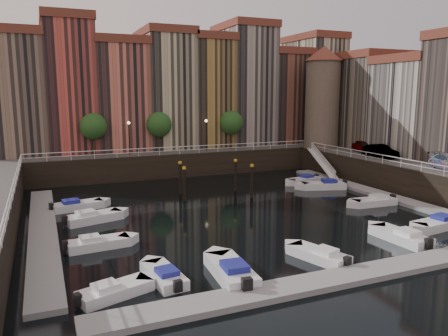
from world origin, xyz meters
name	(u,v)px	position (x,y,z in m)	size (l,w,h in m)	color
ground	(231,208)	(0.00, 0.00, 0.00)	(200.00, 200.00, 0.00)	black
quay_far	(160,156)	(0.00, 26.00, 1.50)	(80.00, 20.00, 3.00)	black
dock_left	(43,230)	(-16.20, -1.00, 0.17)	(2.00, 28.00, 0.35)	gray
dock_right	(376,193)	(16.20, -1.00, 0.17)	(2.00, 28.00, 0.35)	gray
dock_near	(350,276)	(0.00, -17.00, 0.17)	(30.00, 2.00, 0.35)	gray
mountains	(98,101)	(1.72, 110.00, 7.92)	(145.00, 100.00, 18.00)	#2D382D
far_terrace	(186,90)	(3.31, 23.50, 10.95)	(48.70, 10.30, 17.50)	#816652
right_terrace	(420,101)	(26.50, 3.80, 9.56)	(9.30, 24.30, 14.00)	#6C6252
corner_tower	(323,96)	(20.00, 14.50, 10.19)	(5.20, 5.20, 13.80)	#6B5B4C
promenade_trees	(164,125)	(-1.33, 18.20, 6.58)	(21.20, 3.20, 5.20)	black
street_lamps	(169,131)	(-1.00, 17.20, 5.90)	(10.36, 0.36, 4.18)	black
railings	(212,160)	(0.00, 4.88, 3.79)	(36.08, 34.04, 0.52)	white
gangway	(322,161)	(17.10, 10.00, 1.92)	(2.78, 8.32, 3.73)	white
mooring_pilings	(213,180)	(0.28, 5.26, 1.65)	(7.12, 4.98, 3.78)	black
boat_left_0	(114,291)	(-12.90, -14.03, 0.32)	(4.22, 2.64, 0.95)	white
boat_left_1	(97,243)	(-12.80, -6.14, 0.34)	(4.46, 1.92, 1.01)	white
boat_left_2	(92,218)	(-12.39, 0.40, 0.38)	(4.97, 2.93, 1.11)	white
boat_left_3	(77,206)	(-13.27, 5.03, 0.36)	(4.83, 2.46, 1.08)	white
boat_right_0	(438,224)	(12.60, -11.95, 0.37)	(4.85, 2.27, 1.09)	white
boat_right_1	(374,201)	(13.01, -4.29, 0.36)	(4.65, 1.93, 1.06)	white
boat_right_3	(324,185)	(12.93, 3.57, 0.39)	(5.14, 3.16, 1.15)	white
boat_right_4	(304,180)	(12.59, 7.11, 0.35)	(4.67, 2.57, 1.04)	white
boat_near_0	(164,276)	(-9.93, -13.14, 0.32)	(1.94, 4.26, 0.96)	white
boat_near_1	(231,271)	(-6.25, -14.22, 0.40)	(2.21, 5.23, 1.19)	white
boat_near_2	(320,255)	(0.02, -13.95, 0.34)	(2.74, 4.47, 1.00)	white
boat_near_3	(402,237)	(7.55, -13.23, 0.37)	(2.02, 4.87, 1.11)	white
car_a	(364,147)	(21.97, 8.02, 3.76)	(1.79, 4.45, 1.51)	gray
car_b	(380,152)	(20.40, 3.32, 3.77)	(1.63, 4.67, 1.54)	gray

